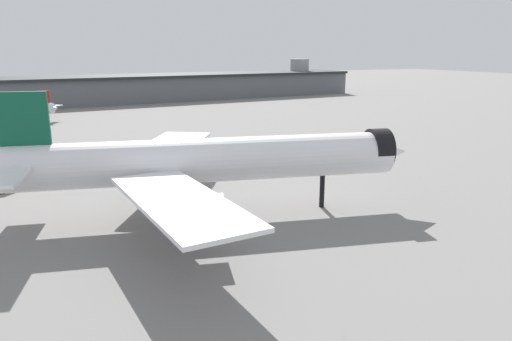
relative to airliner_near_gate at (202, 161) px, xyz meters
name	(u,v)px	position (x,y,z in m)	size (l,w,h in m)	color
ground	(201,222)	(-1.31, -2.78, -8.30)	(900.00, 900.00, 0.00)	slate
airliner_near_gate	(202,161)	(0.00, 0.00, 0.00)	(65.08, 58.41, 18.83)	white
airliner_far_taxiway	(14,107)	(-30.41, 121.14, -3.52)	(31.03, 27.49, 10.83)	silver
terminal_building	(172,86)	(39.38, 173.65, -1.85)	(206.72, 51.16, 19.44)	slate
service_truck_front	(7,181)	(-27.81, 26.73, -6.71)	(5.31, 5.68, 3.00)	black
baggage_tug_wing	(326,159)	(34.67, 20.84, -7.33)	(3.58, 2.98, 1.85)	black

